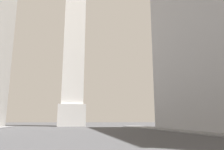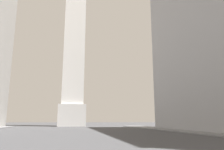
# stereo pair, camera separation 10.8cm
# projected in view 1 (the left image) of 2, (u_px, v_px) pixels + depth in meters

# --- Properties ---
(sidewalk_right) EXTENTS (5.00, 77.45, 0.15)m
(sidewalk_right) POSITION_uv_depth(u_px,v_px,m) (221.00, 134.00, 25.76)
(sidewalk_right) COLOR slate
(sidewalk_right) RESTS_ON ground_plane
(obelisk) EXTENTS (7.68, 7.68, 69.78)m
(obelisk) POSITION_uv_depth(u_px,v_px,m) (75.00, 18.00, 69.11)
(obelisk) COLOR silver
(obelisk) RESTS_ON ground_plane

